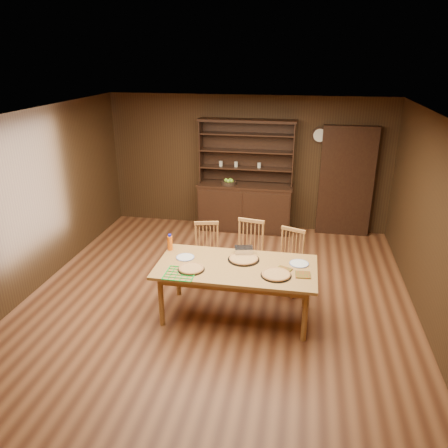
% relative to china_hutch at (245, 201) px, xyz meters
% --- Properties ---
extents(floor, '(6.00, 6.00, 0.00)m').
position_rel_china_hutch_xyz_m(floor, '(0.00, -2.75, -0.60)').
color(floor, brown).
rests_on(floor, ground).
extents(room_shell, '(6.00, 6.00, 6.00)m').
position_rel_china_hutch_xyz_m(room_shell, '(0.00, -2.75, 0.98)').
color(room_shell, silver).
rests_on(room_shell, floor).
extents(china_hutch, '(1.84, 0.52, 2.17)m').
position_rel_china_hutch_xyz_m(china_hutch, '(0.00, 0.00, 0.00)').
color(china_hutch, black).
rests_on(china_hutch, floor).
extents(doorway, '(1.00, 0.18, 2.10)m').
position_rel_china_hutch_xyz_m(doorway, '(1.90, 0.15, 0.45)').
color(doorway, black).
rests_on(doorway, floor).
extents(wall_clock, '(0.30, 0.05, 0.30)m').
position_rel_china_hutch_xyz_m(wall_clock, '(1.35, 0.20, 1.30)').
color(wall_clock, black).
rests_on(wall_clock, room_shell).
extents(dining_table, '(2.07, 1.04, 0.75)m').
position_rel_china_hutch_xyz_m(dining_table, '(0.32, -3.11, 0.08)').
color(dining_table, '#A9763A').
rests_on(dining_table, floor).
extents(chair_left, '(0.46, 0.45, 0.95)m').
position_rel_china_hutch_xyz_m(chair_left, '(-0.28, -2.22, -0.09)').
color(chair_left, '#BF7E41').
rests_on(chair_left, floor).
extents(chair_center, '(0.49, 0.47, 1.04)m').
position_rel_china_hutch_xyz_m(chair_center, '(0.37, -2.23, -0.05)').
color(chair_center, '#BF7E41').
rests_on(chair_center, floor).
extents(chair_right, '(0.50, 0.49, 0.96)m').
position_rel_china_hutch_xyz_m(chair_right, '(0.98, -2.27, -0.09)').
color(chair_right, '#BF7E41').
rests_on(chair_right, floor).
extents(pizza_left, '(0.35, 0.35, 0.04)m').
position_rel_china_hutch_xyz_m(pizza_left, '(-0.23, -3.33, 0.17)').
color(pizza_left, black).
rests_on(pizza_left, dining_table).
extents(pizza_right, '(0.38, 0.38, 0.04)m').
position_rel_china_hutch_xyz_m(pizza_right, '(0.84, -3.29, 0.17)').
color(pizza_right, black).
rests_on(pizza_right, dining_table).
extents(pizza_center, '(0.42, 0.42, 0.04)m').
position_rel_china_hutch_xyz_m(pizza_center, '(0.38, -2.92, 0.17)').
color(pizza_center, black).
rests_on(pizza_center, dining_table).
extents(cooling_rack, '(0.41, 0.41, 0.02)m').
position_rel_china_hutch_xyz_m(cooling_rack, '(-0.34, -3.46, 0.16)').
color(cooling_rack, green).
rests_on(cooling_rack, dining_table).
extents(plate_left, '(0.25, 0.25, 0.02)m').
position_rel_china_hutch_xyz_m(plate_left, '(-0.40, -3.01, 0.16)').
color(plate_left, silver).
rests_on(plate_left, dining_table).
extents(plate_right, '(0.25, 0.25, 0.02)m').
position_rel_china_hutch_xyz_m(plate_right, '(1.12, -2.92, 0.16)').
color(plate_right, silver).
rests_on(plate_right, dining_table).
extents(foil_dish, '(0.28, 0.23, 0.10)m').
position_rel_china_hutch_xyz_m(foil_dish, '(0.36, -2.74, 0.20)').
color(foil_dish, silver).
rests_on(foil_dish, dining_table).
extents(juice_bottle, '(0.07, 0.07, 0.23)m').
position_rel_china_hutch_xyz_m(juice_bottle, '(-0.67, -2.79, 0.26)').
color(juice_bottle, orange).
rests_on(juice_bottle, dining_table).
extents(pot_holder_a, '(0.20, 0.20, 0.01)m').
position_rel_china_hutch_xyz_m(pot_holder_a, '(1.17, -3.22, 0.16)').
color(pot_holder_a, '#A92013').
rests_on(pot_holder_a, dining_table).
extents(pot_holder_b, '(0.24, 0.24, 0.01)m').
position_rel_china_hutch_xyz_m(pot_holder_b, '(0.92, -3.13, 0.16)').
color(pot_holder_b, '#A92013').
rests_on(pot_holder_b, dining_table).
extents(fruit_bowl, '(0.30, 0.30, 0.12)m').
position_rel_china_hutch_xyz_m(fruit_bowl, '(-0.32, -0.07, 0.39)').
color(fruit_bowl, black).
rests_on(fruit_bowl, china_hutch).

